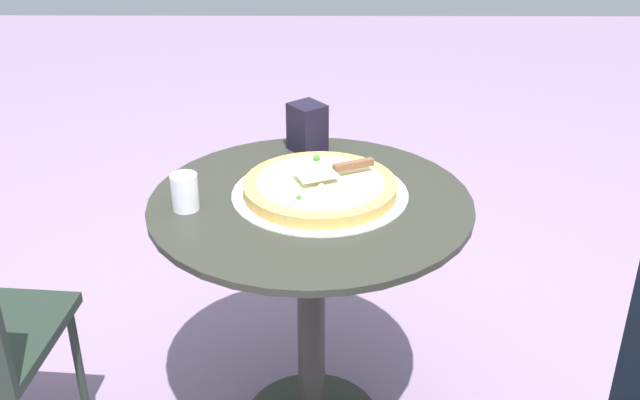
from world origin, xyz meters
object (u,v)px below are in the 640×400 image
patio_table (311,265)px  pizza_on_tray (320,188)px  pizza_server (336,169)px  drinking_cup (185,192)px  napkin_dispenser (307,127)px

patio_table → pizza_on_tray: pizza_on_tray is taller
pizza_server → drinking_cup: drinking_cup is taller
patio_table → pizza_server: 0.27m
napkin_dispenser → drinking_cup: bearing=103.2°
pizza_server → pizza_on_tray: bearing=-148.8°
pizza_server → napkin_dispenser: napkin_dispenser is taller
pizza_server → drinking_cup: 0.38m
pizza_on_tray → napkin_dispenser: napkin_dispenser is taller
patio_table → napkin_dispenser: napkin_dispenser is taller
patio_table → drinking_cup: drinking_cup is taller
pizza_on_tray → napkin_dispenser: size_ratio=3.23×
pizza_on_tray → pizza_server: size_ratio=2.12×
pizza_on_tray → napkin_dispenser: 0.29m
drinking_cup → napkin_dispenser: 0.47m
pizza_on_tray → napkin_dispenser: bearing=97.6°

